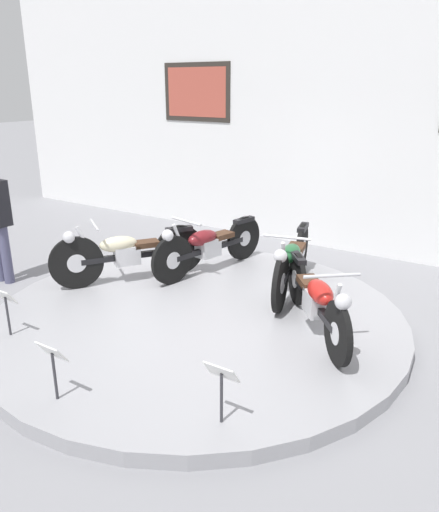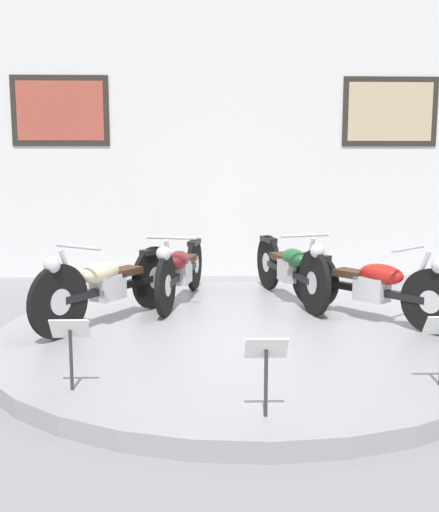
{
  "view_description": "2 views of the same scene",
  "coord_description": "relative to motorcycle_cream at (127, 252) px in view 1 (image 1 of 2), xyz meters",
  "views": [
    {
      "loc": [
        3.0,
        -4.16,
        2.57
      ],
      "look_at": [
        0.11,
        0.31,
        0.73
      ],
      "focal_mm": 35.0,
      "sensor_mm": 36.0,
      "label": 1
    },
    {
      "loc": [
        -0.4,
        -5.46,
        1.68
      ],
      "look_at": [
        -0.21,
        0.21,
        0.81
      ],
      "focal_mm": 42.0,
      "sensor_mm": 36.0,
      "label": 2
    }
  ],
  "objects": [
    {
      "name": "display_platform",
      "position": [
        1.3,
        -0.28,
        -0.47
      ],
      "size": [
        4.63,
        4.63,
        0.14
      ],
      "primitive_type": "cylinder",
      "color": "#99999E",
      "rests_on": "ground_plane"
    },
    {
      "name": "back_wall",
      "position": [
        1.3,
        3.26,
        1.68
      ],
      "size": [
        14.0,
        0.22,
        4.44
      ],
      "color": "white",
      "rests_on": "ground_plane"
    },
    {
      "name": "info_placard_front_right",
      "position": [
        2.58,
        -1.77,
        -0.03
      ],
      "size": [
        0.26,
        0.11,
        0.51
      ],
      "color": "#333338",
      "rests_on": "display_platform"
    },
    {
      "name": "motorcycle_red",
      "position": [
        2.6,
        -0.0,
        -0.03
      ],
      "size": [
        1.3,
        1.53,
        0.78
      ],
      "color": "black",
      "rests_on": "display_platform"
    },
    {
      "name": "info_placard_front_centre",
      "position": [
        1.3,
        -2.25,
        -0.03
      ],
      "size": [
        0.26,
        0.11,
        0.51
      ],
      "color": "#333338",
      "rests_on": "display_platform"
    },
    {
      "name": "info_placard_front_left",
      "position": [
        0.01,
        -1.77,
        -0.03
      ],
      "size": [
        0.26,
        0.11,
        0.51
      ],
      "color": "#333338",
      "rests_on": "display_platform"
    },
    {
      "name": "motorcycle_green",
      "position": [
        1.91,
        0.86,
        0.0
      ],
      "size": [
        0.64,
        1.98,
        0.81
      ],
      "color": "black",
      "rests_on": "display_platform"
    },
    {
      "name": "ground_plane",
      "position": [
        1.3,
        -0.28,
        -0.54
      ],
      "size": [
        60.0,
        60.0,
        0.0
      ],
      "primitive_type": "plane",
      "color": "gray"
    },
    {
      "name": "motorcycle_cream",
      "position": [
        0.0,
        0.0,
        0.0
      ],
      "size": [
        1.18,
        1.7,
        0.81
      ],
      "color": "black",
      "rests_on": "display_platform"
    },
    {
      "name": "motorcycle_maroon",
      "position": [
        0.68,
        0.86,
        -0.01
      ],
      "size": [
        0.59,
        1.95,
        0.79
      ],
      "color": "black",
      "rests_on": "display_platform"
    }
  ]
}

